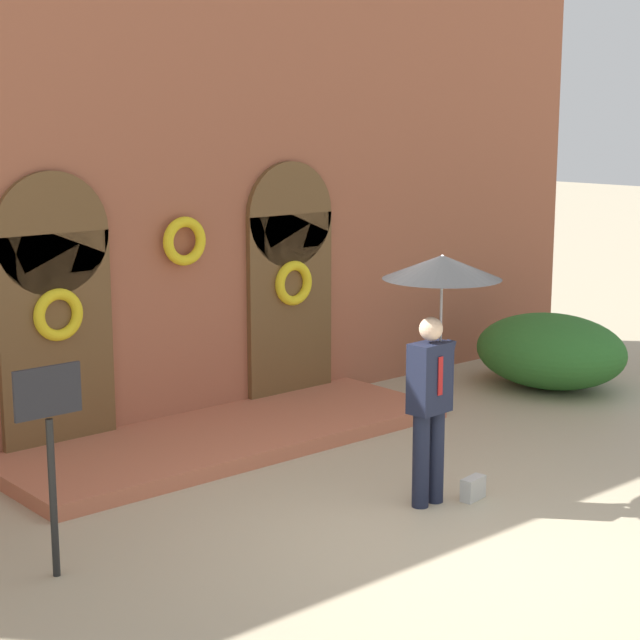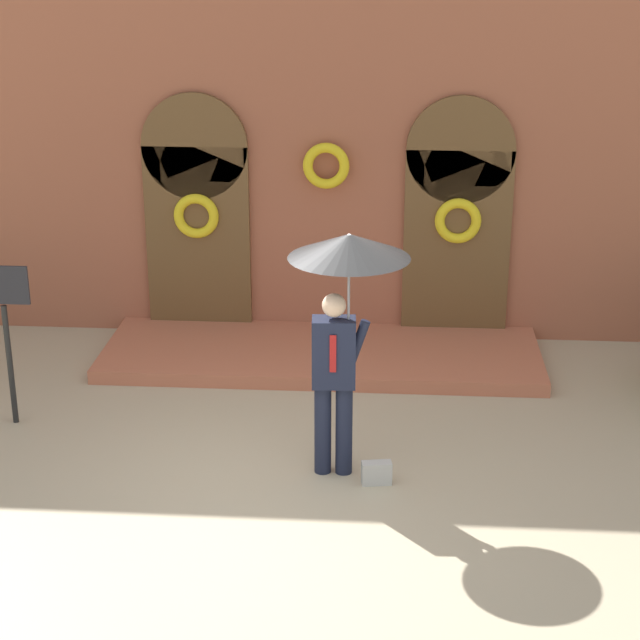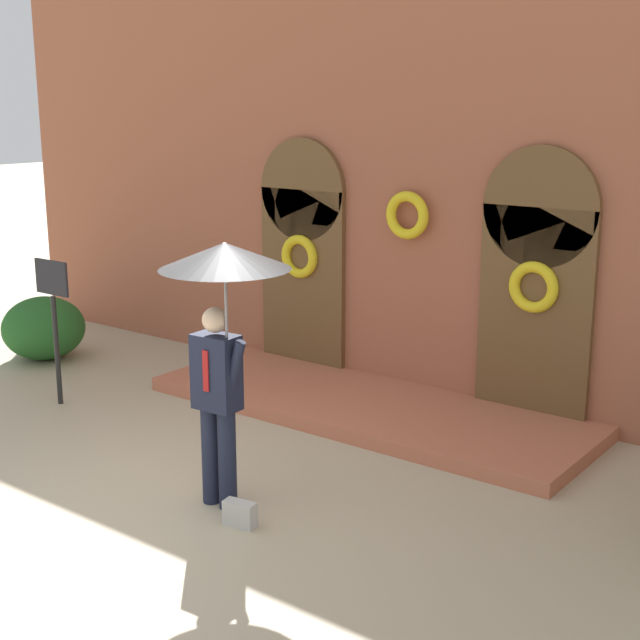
{
  "view_description": "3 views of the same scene",
  "coord_description": "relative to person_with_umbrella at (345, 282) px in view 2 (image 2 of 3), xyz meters",
  "views": [
    {
      "loc": [
        -6.73,
        -6.26,
        3.65
      ],
      "look_at": [
        0.3,
        1.84,
        1.55
      ],
      "focal_mm": 60.0,
      "sensor_mm": 36.0,
      "label": 1
    },
    {
      "loc": [
        0.83,
        -8.76,
        4.92
      ],
      "look_at": [
        0.08,
        1.71,
        1.02
      ],
      "focal_mm": 60.0,
      "sensor_mm": 36.0,
      "label": 2
    },
    {
      "loc": [
        5.42,
        -4.97,
        3.48
      ],
      "look_at": [
        0.41,
        1.63,
        1.44
      ],
      "focal_mm": 50.0,
      "sensor_mm": 36.0,
      "label": 3
    }
  ],
  "objects": [
    {
      "name": "handbag",
      "position": [
        0.32,
        -0.2,
        -1.8
      ],
      "size": [
        0.3,
        0.16,
        0.22
      ],
      "primitive_type": "cube",
      "rotation": [
        0.0,
        0.0,
        0.16
      ],
      "color": "#B7B7B2",
      "rests_on": "ground"
    },
    {
      "name": "sign_post",
      "position": [
        -3.49,
        0.85,
        -0.75
      ],
      "size": [
        0.56,
        0.06,
        1.72
      ],
      "color": "black",
      "rests_on": "ground"
    },
    {
      "name": "ground_plane",
      "position": [
        -0.41,
        -0.3,
        -1.91
      ],
      "size": [
        80.0,
        80.0,
        0.0
      ],
      "primitive_type": "plane",
      "color": "tan"
    },
    {
      "name": "building_facade",
      "position": [
        -0.41,
        3.85,
        0.76
      ],
      "size": [
        14.0,
        2.3,
        5.6
      ],
      "color": "#9E563D",
      "rests_on": "ground"
    },
    {
      "name": "person_with_umbrella",
      "position": [
        0.0,
        0.0,
        0.0
      ],
      "size": [
        1.1,
        1.1,
        2.36
      ],
      "color": "#191E33",
      "rests_on": "ground"
    }
  ]
}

